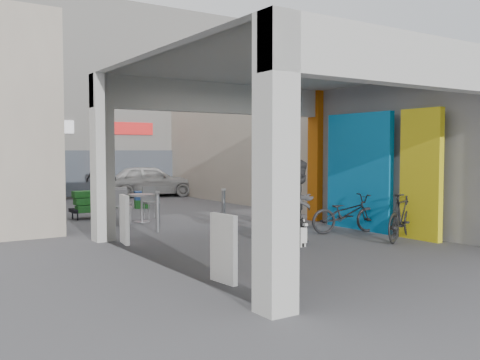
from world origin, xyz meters
TOP-DOWN VIEW (x-y plane):
  - ground at (0.00, 0.00)m, footprint 90.00×90.00m
  - arcade_canopy at (0.54, -0.82)m, footprint 6.40×6.45m
  - far_building at (-0.00, 13.99)m, footprint 18.00×4.08m
  - plaza_bldg_right at (4.50, 7.50)m, footprint 2.00×9.00m
  - bollard_left at (-1.55, 2.44)m, footprint 0.09×0.09m
  - bollard_center at (0.13, 2.24)m, footprint 0.09×0.09m
  - bollard_right at (1.55, 2.26)m, footprint 0.09×0.09m
  - advert_board_near at (-2.75, -2.44)m, footprint 0.15×0.56m
  - advert_board_far at (-2.75, 1.43)m, footprint 0.17×0.56m
  - cafe_set at (-1.28, 4.58)m, footprint 1.48×1.20m
  - produce_stand at (-2.01, 5.80)m, footprint 1.16×0.63m
  - crate_stack at (0.17, 7.44)m, footprint 0.52×0.45m
  - border_collie at (0.05, -0.78)m, footprint 0.22×0.43m
  - man_with_dog at (-0.20, -0.58)m, footprint 0.68×0.47m
  - man_back_turned at (0.21, -0.60)m, footprint 0.98×0.86m
  - man_elderly at (1.42, 1.77)m, footprint 0.89×0.59m
  - man_crates at (-0.56, 9.22)m, footprint 1.07×0.55m
  - bicycle_front at (2.04, -0.05)m, footprint 1.81×1.03m
  - bicycle_rear at (2.30, -1.44)m, footprint 1.74×1.09m
  - white_van at (2.26, 11.50)m, footprint 4.10×2.49m

SIDE VIEW (x-z plane):
  - ground at x=0.00m, z-range 0.00..0.00m
  - border_collie at x=0.05m, z-range -0.06..0.53m
  - crate_stack at x=0.17m, z-range 0.00..0.56m
  - produce_stand at x=-2.01m, z-range -0.08..0.69m
  - cafe_set at x=-1.28m, z-range -0.13..0.77m
  - bicycle_front at x=2.04m, z-range 0.00..0.90m
  - bollard_right at x=1.55m, z-range 0.00..0.91m
  - bollard_left at x=-1.55m, z-range 0.00..0.94m
  - bollard_center at x=0.13m, z-range 0.00..0.94m
  - advert_board_near at x=-2.75m, z-range 0.01..1.01m
  - advert_board_far at x=-2.75m, z-range 0.01..1.01m
  - bicycle_rear at x=2.30m, z-range 0.00..1.02m
  - white_van at x=2.26m, z-range 0.00..1.31m
  - man_back_turned at x=0.21m, z-range 0.00..1.72m
  - man_crates at x=-0.56m, z-range 0.00..1.75m
  - man_with_dog at x=-0.20m, z-range 0.00..1.79m
  - man_elderly at x=1.42m, z-range 0.00..1.80m
  - arcade_canopy at x=0.54m, z-range -0.90..5.50m
  - plaza_bldg_right at x=4.50m, z-range 0.00..5.00m
  - far_building at x=0.00m, z-range -0.01..7.99m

